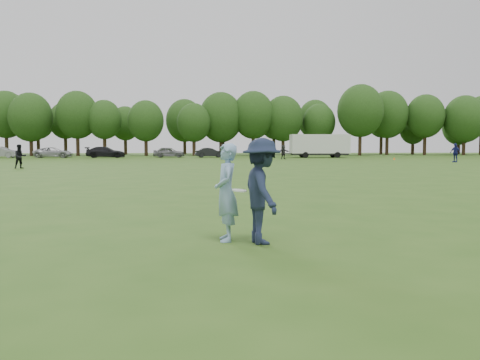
{
  "coord_description": "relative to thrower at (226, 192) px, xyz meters",
  "views": [
    {
      "loc": [
        -0.08,
        -9.85,
        1.83
      ],
      "look_at": [
        0.66,
        0.54,
        1.1
      ],
      "focal_mm": 38.0,
      "sensor_mm": 36.0,
      "label": 1
    }
  ],
  "objects": [
    {
      "name": "car_e",
      "position": [
        -5.21,
        61.63,
        -0.19
      ],
      "size": [
        4.4,
        1.98,
        1.47
      ],
      "primitive_type": "imported",
      "rotation": [
        0.0,
        0.0,
        1.51
      ],
      "color": "slate",
      "rests_on": "ground"
    },
    {
      "name": "car_d",
      "position": [
        -13.81,
        61.08,
        -0.17
      ],
      "size": [
        5.32,
        2.36,
        1.52
      ],
      "primitive_type": "imported",
      "rotation": [
        0.0,
        0.0,
        1.61
      ],
      "color": "black",
      "rests_on": "ground"
    },
    {
      "name": "treeline",
      "position": [
        2.47,
        77.21,
        5.33
      ],
      "size": [
        130.35,
        18.39,
        11.74
      ],
      "color": "#332114",
      "rests_on": "ground"
    },
    {
      "name": "player_far_a",
      "position": [
        -14.29,
        29.99,
        -0.01
      ],
      "size": [
        1.13,
        1.07,
        1.83
      ],
      "primitive_type": "imported",
      "rotation": [
        0.0,
        0.0,
        0.59
      ],
      "color": "black",
      "rests_on": "ground"
    },
    {
      "name": "ground",
      "position": [
        -0.34,
        0.31,
        -0.93
      ],
      "size": [
        200.0,
        200.0,
        0.0
      ],
      "primitive_type": "plane",
      "color": "#2D5217",
      "rests_on": "ground"
    },
    {
      "name": "field_cone",
      "position": [
        22.23,
        49.38,
        -0.78
      ],
      "size": [
        0.28,
        0.28,
        0.3
      ],
      "primitive_type": "cone",
      "color": "#FF5C0D",
      "rests_on": "ground"
    },
    {
      "name": "disc_in_play",
      "position": [
        0.23,
        -0.32,
        0.07
      ],
      "size": [
        0.32,
        0.32,
        0.06
      ],
      "color": "white",
      "rests_on": "ground"
    },
    {
      "name": "player_far_d",
      "position": [
        9.46,
        52.84,
        -0.04
      ],
      "size": [
        1.69,
        1.27,
        1.77
      ],
      "primitive_type": "imported",
      "rotation": [
        0.0,
        0.0,
        0.52
      ],
      "color": "black",
      "rests_on": "ground"
    },
    {
      "name": "player_far_b",
      "position": [
        25.26,
        40.67,
        0.05
      ],
      "size": [
        0.96,
        1.23,
        1.95
      ],
      "primitive_type": "imported",
      "rotation": [
        0.0,
        0.0,
        -1.08
      ],
      "color": "navy",
      "rests_on": "ground"
    },
    {
      "name": "car_c",
      "position": [
        -20.89,
        61.43,
        -0.21
      ],
      "size": [
        5.26,
        2.66,
        1.43
      ],
      "primitive_type": "imported",
      "rotation": [
        0.0,
        0.0,
        1.63
      ],
      "color": "#A9A9AE",
      "rests_on": "ground"
    },
    {
      "name": "car_b",
      "position": [
        -27.82,
        61.37,
        -0.16
      ],
      "size": [
        4.77,
        1.94,
        1.54
      ],
      "primitive_type": "imported",
      "rotation": [
        0.0,
        0.0,
        1.5
      ],
      "color": "gray",
      "rests_on": "ground"
    },
    {
      "name": "defender",
      "position": [
        0.64,
        -0.28,
        0.05
      ],
      "size": [
        0.94,
        1.37,
        1.95
      ],
      "primitive_type": "imported",
      "rotation": [
        0.0,
        0.0,
        1.75
      ],
      "color": "#1B253D",
      "rests_on": "ground"
    },
    {
      "name": "car_f",
      "position": [
        0.47,
        61.45,
        -0.25
      ],
      "size": [
        4.23,
        1.95,
        1.34
      ],
      "primitive_type": "imported",
      "rotation": [
        0.0,
        0.0,
        1.7
      ],
      "color": "black",
      "rests_on": "ground"
    },
    {
      "name": "cargo_trailer",
      "position": [
        15.55,
        59.58,
        0.85
      ],
      "size": [
        9.0,
        2.75,
        3.2
      ],
      "color": "silver",
      "rests_on": "ground"
    },
    {
      "name": "thrower",
      "position": [
        0.0,
        0.0,
        0.0
      ],
      "size": [
        0.49,
        0.71,
        1.85
      ],
      "primitive_type": "imported",
      "rotation": [
        0.0,
        0.0,
        -1.5
      ],
      "color": "#83A7CB",
      "rests_on": "ground"
    }
  ]
}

